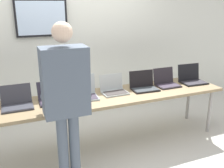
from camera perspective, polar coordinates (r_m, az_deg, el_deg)
ground at (r=3.69m, az=-2.23°, el=-13.70°), size 8.00×8.00×0.04m
back_wall at (r=4.28m, az=-7.91°, el=8.38°), size 8.00×0.11×2.42m
workbench at (r=3.38m, az=-2.38°, el=-3.50°), size 3.50×0.70×0.73m
laptop_station_0 at (r=3.22m, az=-20.56°, el=-3.87°), size 0.36×0.31×0.24m
laptop_station_1 at (r=3.28m, az=-12.99°, el=-2.85°), size 0.37×0.33×0.22m
laptop_station_2 at (r=3.34m, az=-6.20°, el=-1.87°), size 0.35×0.34×0.28m
laptop_station_3 at (r=3.49m, az=0.36°, el=-1.06°), size 0.35×0.29×0.24m
laptop_station_4 at (r=3.65m, az=7.13°, el=-0.29°), size 0.39×0.30×0.25m
laptop_station_5 at (r=3.87m, az=12.09°, el=0.50°), size 0.34×0.29×0.25m
laptop_station_6 at (r=4.13m, az=17.47°, el=1.19°), size 0.39×0.33×0.27m
person at (r=2.53m, az=-10.41°, el=-1.99°), size 0.44×0.58×1.75m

